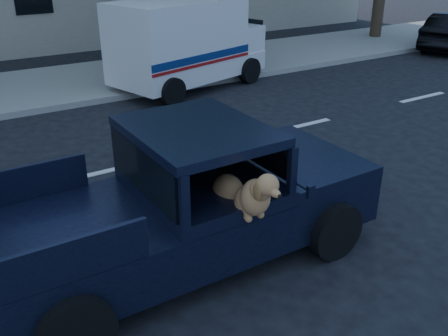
% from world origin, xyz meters
% --- Properties ---
extents(ground, '(120.00, 120.00, 0.00)m').
position_xyz_m(ground, '(0.00, 0.00, 0.00)').
color(ground, black).
rests_on(ground, ground).
extents(far_sidewalk, '(60.00, 4.00, 0.15)m').
position_xyz_m(far_sidewalk, '(0.00, 9.20, 0.07)').
color(far_sidewalk, gray).
rests_on(far_sidewalk, ground).
extents(lane_stripes, '(21.60, 0.14, 0.01)m').
position_xyz_m(lane_stripes, '(2.00, 3.40, 0.01)').
color(lane_stripes, silver).
rests_on(lane_stripes, ground).
extents(pickup_truck, '(4.84, 2.47, 1.73)m').
position_xyz_m(pickup_truck, '(-0.50, 0.38, 0.58)').
color(pickup_truck, black).
rests_on(pickup_truck, ground).
extents(mail_truck, '(4.53, 3.04, 2.28)m').
position_xyz_m(mail_truck, '(3.38, 7.41, 1.00)').
color(mail_truck, silver).
rests_on(mail_truck, ground).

